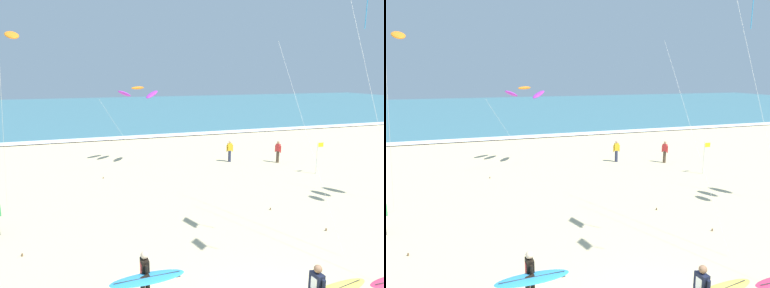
% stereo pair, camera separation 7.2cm
% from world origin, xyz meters
% --- Properties ---
extents(ocean_water, '(160.00, 60.00, 0.08)m').
position_xyz_m(ocean_water, '(0.00, 57.87, 0.04)').
color(ocean_water, teal).
rests_on(ocean_water, ground).
extents(shoreline_foam, '(160.00, 1.77, 0.01)m').
position_xyz_m(shoreline_foam, '(0.00, 28.17, 0.09)').
color(shoreline_foam, white).
rests_on(shoreline_foam, ocean_water).
extents(surfer_third, '(2.02, 0.96, 1.71)m').
position_xyz_m(surfer_third, '(-3.02, 1.95, 1.05)').
color(surfer_third, black).
rests_on(surfer_third, ground).
extents(kite_arc_amber_mid, '(4.34, 4.56, 5.50)m').
position_xyz_m(kite_arc_amber_mid, '(-0.48, 18.04, 5.11)').
color(kite_arc_amber_mid, purple).
rests_on(kite_arc_amber_mid, ground).
extents(bystander_yellow_top, '(0.50, 0.22, 1.59)m').
position_xyz_m(bystander_yellow_top, '(5.87, 16.37, 0.81)').
color(bystander_yellow_top, '#2D334C').
rests_on(bystander_yellow_top, ground).
extents(bystander_red_top, '(0.31, 0.45, 1.59)m').
position_xyz_m(bystander_red_top, '(9.10, 15.07, 0.81)').
color(bystander_red_top, '#4C3D2D').
rests_on(bystander_red_top, ground).
extents(lifeguard_flag, '(0.45, 0.05, 2.10)m').
position_xyz_m(lifeguard_flag, '(9.99, 11.78, 1.27)').
color(lifeguard_flag, silver).
rests_on(lifeguard_flag, ground).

